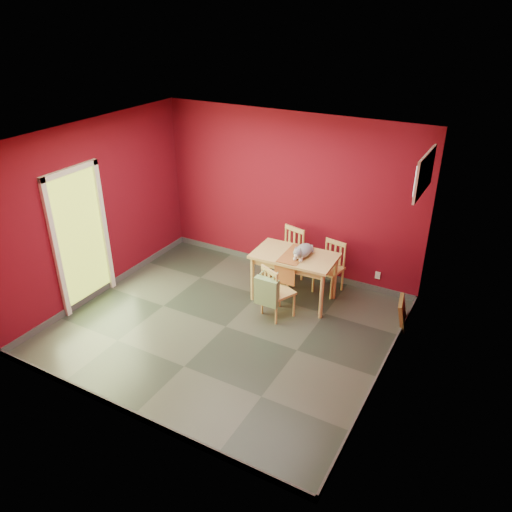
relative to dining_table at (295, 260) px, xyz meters
The scene contains 13 objects.
ground 1.44m from the dining_table, 114.69° to the right, with size 4.50×4.50×0.00m, color #2D342D.
room_shell 1.41m from the dining_table, 114.69° to the right, with size 4.50×4.50×4.50m.
doorway 3.19m from the dining_table, 150.67° to the right, with size 0.06×1.01×2.13m.
window 2.39m from the dining_table, ahead, with size 0.05×0.90×0.50m.
outlet_plate 1.41m from the dining_table, 38.06° to the left, with size 0.08×0.01×0.12m, color silver.
dining_table is the anchor object (origin of this frame).
table_runner 0.12m from the dining_table, 90.00° to the right, with size 0.35×0.69×0.34m.
chair_far_left 0.66m from the dining_table, 123.39° to the left, with size 0.52×0.52×0.91m.
chair_far_right 0.69m from the dining_table, 53.37° to the left, with size 0.45×0.45×0.84m.
chair_near 0.61m from the dining_table, 92.60° to the right, with size 0.51×0.51×0.83m.
tote_bag 0.77m from the dining_table, 95.96° to the right, with size 0.36×0.20×0.49m.
cat 0.25m from the dining_table, 11.49° to the left, with size 0.25×0.48×0.24m, color slate, non-canonical shape.
picture_frame 1.73m from the dining_table, ahead, with size 0.21×0.44×0.43m.
Camera 1 is at (3.24, -4.95, 4.18)m, focal length 35.00 mm.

